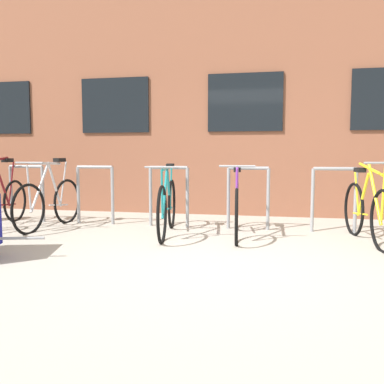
# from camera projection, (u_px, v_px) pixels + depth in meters

# --- Properties ---
(ground_plane) EXTENTS (42.00, 42.00, 0.00)m
(ground_plane) POSITION_uv_depth(u_px,v_px,m) (220.00, 262.00, 4.26)
(ground_plane) COLOR #B2ADA0
(storefront_building) EXTENTS (28.00, 7.73, 4.82)m
(storefront_building) POSITION_uv_depth(u_px,v_px,m) (256.00, 104.00, 10.91)
(storefront_building) COLOR brown
(storefront_building) RESTS_ON ground
(bike_rack) EXTENTS (6.63, 0.05, 0.92)m
(bike_rack) POSITION_uv_depth(u_px,v_px,m) (208.00, 191.00, 6.15)
(bike_rack) COLOR gray
(bike_rack) RESTS_ON ground
(bicycle_silver) EXTENTS (0.44, 1.68, 1.06)m
(bicycle_silver) POSITION_uv_depth(u_px,v_px,m) (49.00, 202.00, 6.17)
(bicycle_silver) COLOR black
(bicycle_silver) RESTS_ON ground
(bicycle_purple) EXTENTS (0.44, 1.78, 0.99)m
(bicycle_purple) POSITION_uv_depth(u_px,v_px,m) (237.00, 208.00, 5.57)
(bicycle_purple) COLOR black
(bicycle_purple) RESTS_ON ground
(bicycle_yellow) EXTENTS (0.44, 1.72, 1.04)m
(bicycle_yellow) POSITION_uv_depth(u_px,v_px,m) (367.00, 211.00, 5.15)
(bicycle_yellow) COLOR black
(bicycle_yellow) RESTS_ON ground
(bicycle_teal) EXTENTS (0.44, 1.81, 0.98)m
(bicycle_teal) POSITION_uv_depth(u_px,v_px,m) (167.00, 206.00, 5.67)
(bicycle_teal) COLOR black
(bicycle_teal) RESTS_ON ground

